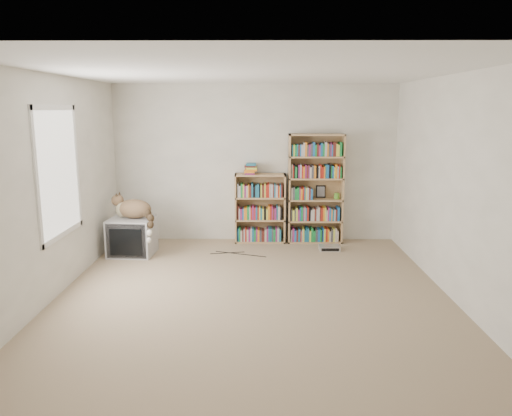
{
  "coord_description": "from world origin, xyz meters",
  "views": [
    {
      "loc": [
        0.08,
        -5.48,
        2.12
      ],
      "look_at": [
        0.03,
        1.0,
        0.82
      ],
      "focal_mm": 35.0,
      "sensor_mm": 36.0,
      "label": 1
    }
  ],
  "objects_px": {
    "bookcase_tall": "(315,191)",
    "dvd_player": "(329,248)",
    "cat": "(136,212)",
    "bookcase_short": "(260,211)",
    "crt_tv": "(132,236)"
  },
  "relations": [
    {
      "from": "bookcase_tall",
      "to": "bookcase_short",
      "type": "height_order",
      "value": "bookcase_tall"
    },
    {
      "from": "bookcase_short",
      "to": "crt_tv",
      "type": "bearing_deg",
      "value": -158.24
    },
    {
      "from": "crt_tv",
      "to": "bookcase_tall",
      "type": "distance_m",
      "value": 2.91
    },
    {
      "from": "crt_tv",
      "to": "dvd_player",
      "type": "xyz_separation_m",
      "value": [
        2.94,
        0.24,
        -0.24
      ]
    },
    {
      "from": "cat",
      "to": "bookcase_tall",
      "type": "relative_size",
      "value": 0.42
    },
    {
      "from": "bookcase_tall",
      "to": "dvd_player",
      "type": "bearing_deg",
      "value": -70.92
    },
    {
      "from": "bookcase_short",
      "to": "cat",
      "type": "bearing_deg",
      "value": -156.55
    },
    {
      "from": "crt_tv",
      "to": "bookcase_tall",
      "type": "relative_size",
      "value": 0.38
    },
    {
      "from": "crt_tv",
      "to": "dvd_player",
      "type": "distance_m",
      "value": 2.96
    },
    {
      "from": "bookcase_tall",
      "to": "dvd_player",
      "type": "height_order",
      "value": "bookcase_tall"
    },
    {
      "from": "bookcase_tall",
      "to": "crt_tv",
      "type": "bearing_deg",
      "value": -164.79
    },
    {
      "from": "cat",
      "to": "bookcase_short",
      "type": "xyz_separation_m",
      "value": [
        1.8,
        0.78,
        -0.14
      ]
    },
    {
      "from": "cat",
      "to": "bookcase_tall",
      "type": "height_order",
      "value": "bookcase_tall"
    },
    {
      "from": "bookcase_tall",
      "to": "dvd_player",
      "type": "relative_size",
      "value": 5.59
    },
    {
      "from": "cat",
      "to": "crt_tv",
      "type": "bearing_deg",
      "value": 169.44
    }
  ]
}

